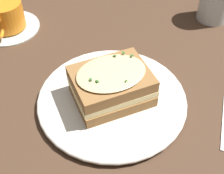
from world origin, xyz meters
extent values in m
plane|color=#473021|center=(0.00, 0.00, 0.00)|extent=(2.40, 2.40, 0.00)
cylinder|color=silver|center=(-0.01, -0.03, 0.01)|extent=(0.25, 0.25, 0.01)
torus|color=silver|center=(-0.01, -0.03, 0.01)|extent=(0.26, 0.26, 0.01)
cube|color=olive|center=(-0.01, -0.03, 0.02)|extent=(0.16, 0.16, 0.02)
cube|color=#EFDB93|center=(-0.01, -0.03, 0.04)|extent=(0.16, 0.16, 0.01)
cube|color=olive|center=(-0.01, -0.03, 0.06)|extent=(0.16, 0.16, 0.02)
ellipsoid|color=beige|center=(-0.01, -0.03, 0.07)|extent=(0.14, 0.14, 0.01)
cube|color=#2D6028|center=(0.00, -0.07, 0.07)|extent=(0.01, 0.00, 0.00)
cube|color=#2D6028|center=(-0.01, -0.08, 0.07)|extent=(0.01, 0.01, 0.00)
cube|color=#2D6028|center=(0.02, 0.00, 0.07)|extent=(0.01, 0.01, 0.00)
cube|color=#2D6028|center=(0.01, 0.00, 0.07)|extent=(0.01, 0.01, 0.00)
cube|color=#2D6028|center=(-0.03, -0.08, 0.07)|extent=(0.01, 0.01, 0.00)
cube|color=#2D6028|center=(-0.04, -0.02, 0.07)|extent=(0.00, 0.00, 0.00)
cylinder|color=silver|center=(0.29, -0.16, 0.00)|extent=(0.14, 0.14, 0.01)
cylinder|color=orange|center=(0.29, -0.16, 0.04)|extent=(0.08, 0.08, 0.06)
cylinder|color=#381E0F|center=(0.29, -0.16, 0.06)|extent=(0.07, 0.07, 0.00)
camera|label=1|loc=(-0.12, 0.32, 0.42)|focal=50.00mm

